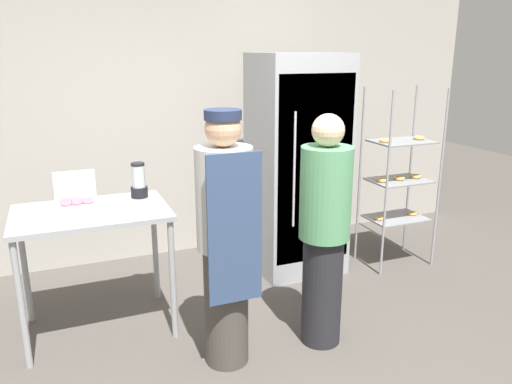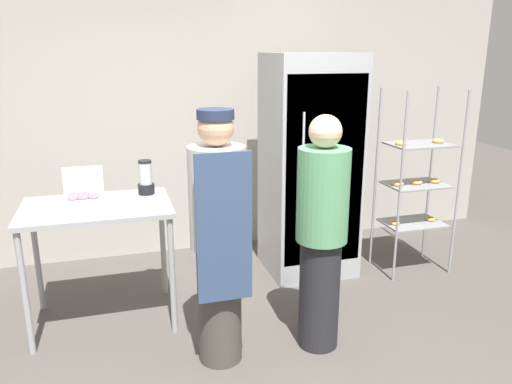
{
  "view_description": "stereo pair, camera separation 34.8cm",
  "coord_description": "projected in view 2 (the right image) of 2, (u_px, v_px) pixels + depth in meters",
  "views": [
    {
      "loc": [
        -1.26,
        -2.38,
        2.0
      ],
      "look_at": [
        0.01,
        0.72,
        1.04
      ],
      "focal_mm": 35.0,
      "sensor_mm": 36.0,
      "label": 1
    },
    {
      "loc": [
        -0.93,
        -2.49,
        2.0
      ],
      "look_at": [
        0.01,
        0.72,
        1.04
      ],
      "focal_mm": 35.0,
      "sensor_mm": 36.0,
      "label": 2
    }
  ],
  "objects": [
    {
      "name": "ground_plane",
      "position": [
        287.0,
        383.0,
        3.1
      ],
      "size": [
        14.0,
        14.0,
        0.0
      ],
      "primitive_type": "plane",
      "color": "#4C4742"
    },
    {
      "name": "back_wall",
      "position": [
        207.0,
        102.0,
        4.93
      ],
      "size": [
        6.4,
        0.12,
        3.0
      ],
      "primitive_type": "cube",
      "color": "#ADA89E",
      "rests_on": "ground_plane"
    },
    {
      "name": "refrigerator",
      "position": [
        310.0,
        166.0,
        4.49
      ],
      "size": [
        0.76,
        0.73,
        1.98
      ],
      "color": "#9EA0A5",
      "rests_on": "ground_plane"
    },
    {
      "name": "baking_rack",
      "position": [
        416.0,
        183.0,
        4.53
      ],
      "size": [
        0.61,
        0.44,
        1.68
      ],
      "color": "#93969B",
      "rests_on": "ground_plane"
    },
    {
      "name": "prep_counter",
      "position": [
        97.0,
        220.0,
        3.61
      ],
      "size": [
        1.05,
        0.71,
        0.92
      ],
      "color": "#9EA0A5",
      "rests_on": "ground_plane"
    },
    {
      "name": "donut_box",
      "position": [
        84.0,
        197.0,
        3.62
      ],
      "size": [
        0.29,
        0.21,
        0.25
      ],
      "color": "white",
      "rests_on": "prep_counter"
    },
    {
      "name": "blender_pitcher",
      "position": [
        146.0,
        179.0,
        3.84
      ],
      "size": [
        0.13,
        0.13,
        0.27
      ],
      "color": "black",
      "rests_on": "prep_counter"
    },
    {
      "name": "person_baker",
      "position": [
        218.0,
        237.0,
        3.12
      ],
      "size": [
        0.35,
        0.37,
        1.67
      ],
      "color": "#47423D",
      "rests_on": "ground_plane"
    },
    {
      "name": "person_customer",
      "position": [
        321.0,
        234.0,
        3.3
      ],
      "size": [
        0.34,
        0.34,
        1.61
      ],
      "color": "#232328",
      "rests_on": "ground_plane"
    }
  ]
}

